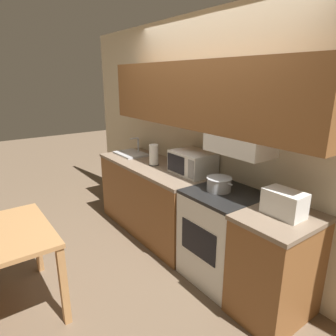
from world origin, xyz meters
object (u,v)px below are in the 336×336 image
(microwave, at_px, (192,163))
(toaster, at_px, (284,203))
(stove_range, at_px, (223,236))
(cooking_pot, at_px, (219,184))
(sink_basin, at_px, (131,153))
(paper_towel_roll, at_px, (154,155))
(dining_table, at_px, (6,245))

(microwave, bearing_deg, toaster, -5.24)
(stove_range, height_order, cooking_pot, cooking_pot)
(stove_range, relative_size, toaster, 2.83)
(toaster, relative_size, sink_basin, 0.70)
(stove_range, relative_size, microwave, 1.92)
(paper_towel_roll, distance_m, dining_table, 1.80)
(stove_range, distance_m, paper_towel_roll, 1.27)
(stove_range, height_order, paper_towel_roll, paper_towel_roll)
(cooking_pot, bearing_deg, paper_towel_roll, -178.97)
(microwave, xyz_separation_m, dining_table, (-0.12, -1.86, -0.41))
(stove_range, relative_size, paper_towel_roll, 3.55)
(stove_range, distance_m, dining_table, 1.89)
(microwave, distance_m, dining_table, 1.90)
(toaster, bearing_deg, paper_towel_roll, -178.58)
(cooking_pot, bearing_deg, sink_basin, 179.87)
(stove_range, distance_m, sink_basin, 1.80)
(stove_range, bearing_deg, paper_towel_roll, -178.54)
(sink_basin, relative_size, paper_towel_roll, 1.79)
(microwave, height_order, toaster, microwave)
(stove_range, xyz_separation_m, sink_basin, (-1.74, -0.01, 0.46))
(paper_towel_roll, bearing_deg, cooking_pot, 1.03)
(stove_range, distance_m, microwave, 0.84)
(stove_range, height_order, microwave, microwave)
(toaster, bearing_deg, sink_basin, -179.52)
(stove_range, height_order, dining_table, stove_range)
(sink_basin, bearing_deg, microwave, 6.49)
(microwave, xyz_separation_m, sink_basin, (-1.14, -0.13, -0.11))
(toaster, xyz_separation_m, sink_basin, (-2.33, -0.02, -0.08))
(toaster, xyz_separation_m, paper_towel_roll, (-1.73, -0.04, 0.02))
(cooking_pot, bearing_deg, microwave, 166.04)
(dining_table, bearing_deg, toaster, 53.05)
(cooking_pot, relative_size, sink_basin, 0.70)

